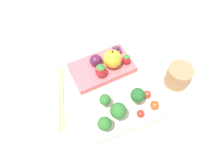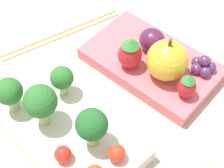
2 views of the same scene
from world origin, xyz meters
name	(u,v)px [view 1 (image 1 of 2)]	position (x,y,z in m)	size (l,w,h in m)	color
ground_plane	(115,89)	(0.00, 0.00, 0.00)	(4.00, 4.00, 0.00)	#BCB29E
bento_box_savoury	(124,111)	(0.01, 0.08, 0.01)	(0.21, 0.12, 0.02)	silver
bento_box_fruit	(102,68)	(0.01, -0.08, 0.01)	(0.20, 0.13, 0.02)	#DB6670
broccoli_floret_0	(118,111)	(0.03, 0.10, 0.06)	(0.04, 0.04, 0.06)	#93B770
broccoli_floret_1	(105,100)	(0.05, 0.05, 0.05)	(0.03, 0.03, 0.05)	#93B770
broccoli_floret_2	(138,95)	(-0.03, 0.07, 0.06)	(0.04, 0.04, 0.06)	#93B770
broccoli_floret_3	(104,124)	(0.08, 0.11, 0.06)	(0.04, 0.04, 0.05)	#93B770
cherry_tomato_0	(147,94)	(-0.07, 0.07, 0.04)	(0.02, 0.02, 0.02)	red
cherry_tomato_1	(155,105)	(-0.07, 0.11, 0.04)	(0.03, 0.03, 0.03)	#DB4C1E
cherry_tomato_2	(141,114)	(-0.03, 0.11, 0.04)	(0.02, 0.02, 0.02)	red
apple	(112,59)	(-0.02, -0.07, 0.05)	(0.06, 0.06, 0.07)	gold
strawberry_0	(101,70)	(0.03, -0.05, 0.05)	(0.03, 0.03, 0.05)	red
strawberry_1	(126,59)	(-0.06, -0.07, 0.04)	(0.03, 0.03, 0.04)	red
plum	(96,60)	(0.03, -0.10, 0.04)	(0.04, 0.04, 0.04)	#511E42
grape_cluster	(116,50)	(-0.05, -0.12, 0.03)	(0.04, 0.04, 0.03)	#562D5B
drinking_cup	(178,76)	(-0.18, 0.05, 0.03)	(0.07, 0.07, 0.06)	tan
chopsticks_pair	(61,98)	(0.16, -0.03, 0.00)	(0.06, 0.21, 0.01)	tan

